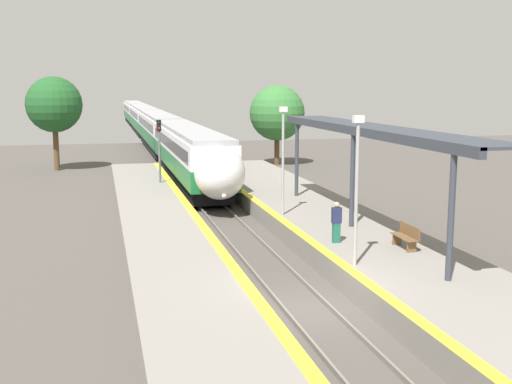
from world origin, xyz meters
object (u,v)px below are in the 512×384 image
lamppost_near (357,180)px  lamppost_mid (283,153)px  person_waiting (336,222)px  train (151,124)px  railway_signal (159,150)px  platform_bench (406,236)px

lamppost_near → lamppost_mid: bearing=90.0°
lamppost_near → person_waiting: bearing=80.6°
train → railway_signal: size_ratio=20.04×
platform_bench → lamppost_mid: lamppost_mid is taller
train → lamppost_mid: 50.59m
platform_bench → person_waiting: bearing=147.0°
railway_signal → platform_bench: bearing=-68.4°
person_waiting → lamppost_near: 3.79m
person_waiting → platform_bench: bearing=-33.0°
train → lamppost_mid: size_ratio=18.95×
train → lamppost_mid: (2.18, -50.52, 1.51)m
lamppost_mid → railway_signal: bearing=112.0°
train → platform_bench: size_ratio=61.12×
platform_bench → lamppost_mid: size_ratio=0.31×
train → railway_signal: (-2.46, -39.01, 0.63)m
platform_bench → railway_signal: size_ratio=0.33×
platform_bench → lamppost_mid: bearing=111.0°
person_waiting → railway_signal: size_ratio=0.33×
train → lamppost_near: bearing=-87.9°
train → platform_bench: bearing=-85.1°
person_waiting → railway_signal: (-5.16, 17.18, 1.21)m
train → person_waiting: (2.70, -56.19, -0.58)m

